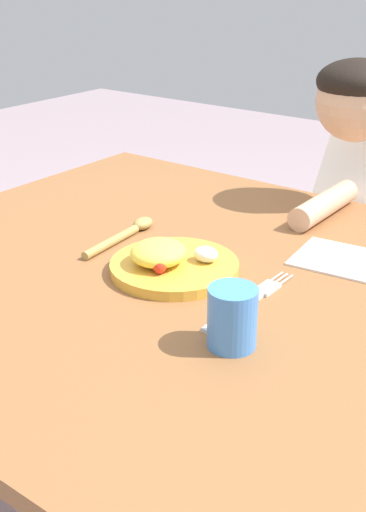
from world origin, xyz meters
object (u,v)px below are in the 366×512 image
object	(u,v)px
drinking_cup	(232,317)
plate	(170,262)
spoon	(127,233)
person	(357,243)
fork	(248,302)

from	to	relation	value
drinking_cup	plate	bearing A→B (deg)	148.03
spoon	person	xyz separation A→B (m)	(0.25, 0.53, -0.14)
plate	spoon	bearing A→B (deg)	156.33
drinking_cup	person	size ratio (longest dim) A/B	0.09
fork	drinking_cup	xyz separation A→B (m)	(0.04, -0.11, 0.04)
spoon	drinking_cup	distance (m)	0.42
drinking_cup	spoon	bearing A→B (deg)	151.49
plate	person	distance (m)	0.62
plate	fork	world-z (taller)	plate
plate	drinking_cup	size ratio (longest dim) A/B	2.52
plate	person	bearing A→B (deg)	81.77
person	plate	bearing A→B (deg)	81.77
fork	spoon	world-z (taller)	spoon
plate	person	world-z (taller)	person
spoon	person	bearing A→B (deg)	-29.72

